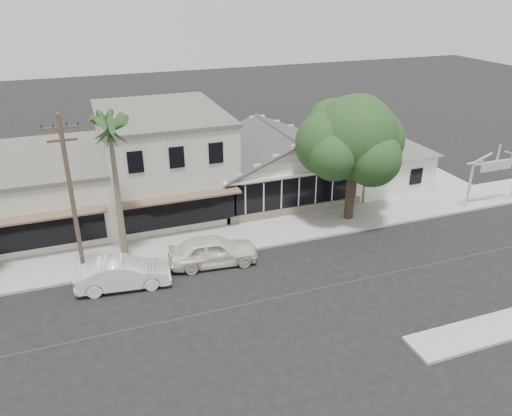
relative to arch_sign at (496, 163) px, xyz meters
name	(u,v)px	position (x,y,z in m)	size (l,w,h in m)	color
ground	(277,298)	(-18.40, -5.30, -3.16)	(140.00, 140.00, 0.00)	black
sidewalk_north	(102,260)	(-26.40, 1.45, -3.08)	(90.00, 3.50, 0.15)	#9E9991
corner_shop	(276,161)	(-13.40, 7.17, -0.54)	(10.40, 8.60, 5.10)	white
side_cottage	(379,166)	(-5.20, 6.20, -1.66)	(6.00, 6.00, 3.00)	white
arch_sign	(496,163)	(0.00, 0.00, 0.00)	(4.12, 0.12, 3.95)	white
row_building_near	(163,161)	(-21.40, 8.20, 0.09)	(8.00, 10.00, 6.50)	beige
row_building_midnear	(25,194)	(-30.40, 8.20, -1.06)	(10.00, 10.00, 4.20)	beige
utility_pole	(72,197)	(-27.40, -0.10, 1.63)	(1.80, 0.24, 9.00)	brown
car_0	(213,250)	(-20.51, -0.98, -2.32)	(1.99, 4.95, 1.69)	silver
car_1	(123,273)	(-25.51, -1.60, -2.37)	(1.68, 4.81, 1.59)	white
shade_tree	(352,139)	(-10.53, 1.69, 2.33)	(7.51, 6.79, 8.34)	#3F3026
palm_east	(109,129)	(-25.14, 0.86, 4.64)	(2.92, 2.92, 9.07)	#726651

